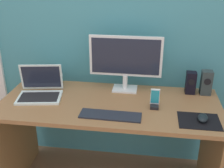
% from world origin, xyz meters
% --- Properties ---
extents(wall_back, '(6.00, 0.04, 2.50)m').
position_xyz_m(wall_back, '(0.00, 0.41, 1.25)').
color(wall_back, teal).
rests_on(wall_back, ground_plane).
extents(desk, '(1.51, 0.64, 0.72)m').
position_xyz_m(desk, '(0.00, 0.00, 0.58)').
color(desk, '#97683E').
rests_on(desk, ground_plane).
extents(monitor, '(0.52, 0.14, 0.41)m').
position_xyz_m(monitor, '(0.08, 0.22, 0.96)').
color(monitor, silver).
rests_on(monitor, desk).
extents(speaker_right, '(0.08, 0.07, 0.18)m').
position_xyz_m(speaker_right, '(0.67, 0.23, 0.81)').
color(speaker_right, '#2B3637').
rests_on(speaker_right, desk).
extents(speaker_near_monitor, '(0.07, 0.07, 0.16)m').
position_xyz_m(speaker_near_monitor, '(0.56, 0.23, 0.80)').
color(speaker_near_monitor, black).
rests_on(speaker_near_monitor, desk).
extents(laptop, '(0.34, 0.29, 0.22)m').
position_xyz_m(laptop, '(-0.50, 0.02, 0.77)').
color(laptop, white).
rests_on(laptop, desk).
extents(fishbowl, '(0.16, 0.16, 0.16)m').
position_xyz_m(fishbowl, '(-0.48, 0.23, 0.80)').
color(fishbowl, silver).
rests_on(fishbowl, desk).
extents(keyboard_external, '(0.39, 0.12, 0.01)m').
position_xyz_m(keyboard_external, '(0.03, -0.18, 0.73)').
color(keyboard_external, '#20252F').
rests_on(keyboard_external, desk).
extents(mousepad, '(0.25, 0.20, 0.00)m').
position_xyz_m(mousepad, '(0.57, -0.17, 0.72)').
color(mousepad, black).
rests_on(mousepad, desk).
extents(mouse, '(0.08, 0.11, 0.04)m').
position_xyz_m(mouse, '(0.59, -0.16, 0.74)').
color(mouse, black).
rests_on(mouse, mousepad).
extents(phone_in_dock, '(0.06, 0.05, 0.14)m').
position_xyz_m(phone_in_dock, '(0.30, -0.03, 0.77)').
color(phone_in_dock, black).
rests_on(phone_in_dock, desk).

